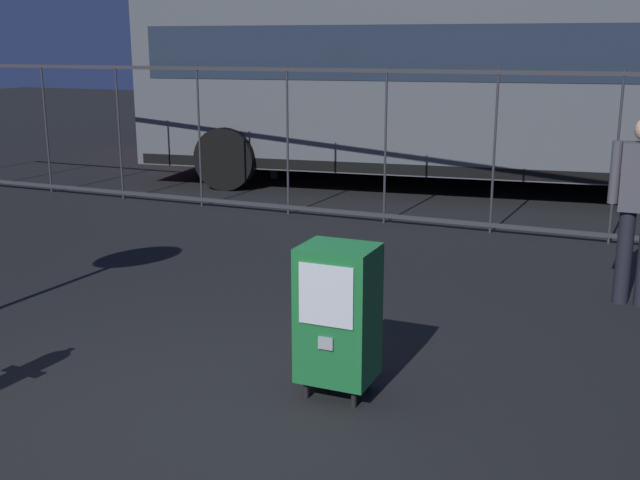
# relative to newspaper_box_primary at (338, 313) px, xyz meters

# --- Properties ---
(ground_plane) EXTENTS (60.00, 60.00, 0.00)m
(ground_plane) POSITION_rel_newspaper_box_primary_xyz_m (-0.66, -0.67, -0.57)
(ground_plane) COLOR black
(newspaper_box_primary) EXTENTS (0.48, 0.42, 1.02)m
(newspaper_box_primary) POSITION_rel_newspaper_box_primary_xyz_m (0.00, 0.00, 0.00)
(newspaper_box_primary) COLOR black
(newspaper_box_primary) RESTS_ON ground_plane
(fence_barrier) EXTENTS (18.03, 0.04, 2.00)m
(fence_barrier) POSITION_rel_newspaper_box_primary_xyz_m (-0.66, 4.97, 0.45)
(fence_barrier) COLOR #2D2D33
(fence_barrier) RESTS_ON ground_plane
(bus_near) EXTENTS (10.73, 3.80, 3.00)m
(bus_near) POSITION_rel_newspaper_box_primary_xyz_m (-0.97, 7.97, 1.14)
(bus_near) COLOR #4C5156
(bus_near) RESTS_ON ground_plane
(bus_far) EXTENTS (10.66, 3.42, 3.00)m
(bus_far) POSITION_rel_newspaper_box_primary_xyz_m (-3.76, 11.50, 1.14)
(bus_far) COLOR red
(bus_far) RESTS_ON ground_plane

